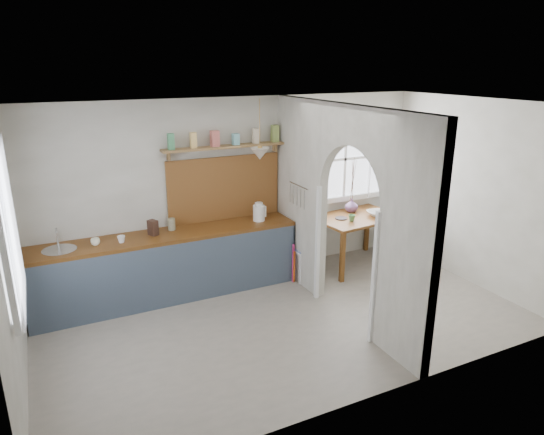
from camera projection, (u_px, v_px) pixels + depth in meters
name	position (u px, v px, depth m)	size (l,w,h in m)	color
floor	(289.00, 321.00, 5.97)	(5.80, 3.20, 0.01)	gray
ceiling	(291.00, 105.00, 5.17)	(5.80, 3.20, 0.01)	silver
walls	(290.00, 221.00, 5.57)	(5.81, 3.21, 2.60)	silver
partition	(339.00, 200.00, 5.86)	(0.12, 3.20, 2.60)	silver
kitchen_window	(3.00, 228.00, 4.27)	(0.10, 1.16, 1.50)	white
nook_window	(345.00, 159.00, 7.56)	(1.76, 0.10, 1.30)	white
counter	(168.00, 264.00, 6.49)	(3.50, 0.60, 0.90)	brown
sink	(59.00, 251.00, 5.79)	(0.40, 0.40, 0.02)	silver
backsplash	(225.00, 188.00, 6.82)	(1.65, 0.03, 0.90)	brown
shelf	(225.00, 143.00, 6.55)	(1.75, 0.20, 0.21)	olive
pendant_lamp	(260.00, 154.00, 6.44)	(0.26, 0.26, 0.16)	silver
utensil_rail	(299.00, 186.00, 6.55)	(0.02, 0.02, 0.50)	silver
dining_table	(356.00, 241.00, 7.52)	(1.28, 0.85, 0.80)	brown
chair_left	(304.00, 246.00, 7.08)	(0.43, 0.43, 0.95)	white
chair_right	(399.00, 225.00, 7.94)	(0.45, 0.45, 1.00)	white
kettle	(259.00, 212.00, 6.83)	(0.22, 0.18, 0.27)	white
mug_a	(121.00, 239.00, 6.01)	(0.10, 0.10, 0.09)	white
mug_b	(95.00, 242.00, 5.93)	(0.11, 0.11, 0.09)	white
knife_block	(153.00, 228.00, 6.27)	(0.09, 0.13, 0.20)	#472C22
jar	(172.00, 224.00, 6.46)	(0.10, 0.10, 0.16)	gray
towel_magenta	(293.00, 264.00, 6.95)	(0.02, 0.03, 0.61)	#C6286B
towel_orange	(294.00, 267.00, 6.94)	(0.02, 0.03, 0.47)	#C34611
bowl	(377.00, 213.00, 7.41)	(0.30, 0.30, 0.07)	silver
table_cup	(352.00, 218.00, 7.16)	(0.10, 0.10, 0.10)	#4E834C
plate	(341.00, 218.00, 7.27)	(0.18, 0.18, 0.02)	black
vase	(352.00, 205.00, 7.59)	(0.20, 0.20, 0.21)	#66446C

